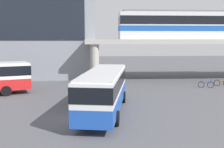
{
  "coord_description": "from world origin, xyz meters",
  "views": [
    {
      "loc": [
        1.34,
        -18.61,
        5.59
      ],
      "look_at": [
        3.02,
        7.85,
        2.2
      ],
      "focal_mm": 44.34,
      "sensor_mm": 36.0,
      "label": 1
    }
  ],
  "objects_px": {
    "train": "(200,25)",
    "bus_main": "(104,87)",
    "station_building": "(6,9)",
    "bicycle_blue": "(206,85)",
    "bicycle_brown": "(222,83)"
  },
  "relations": [
    {
      "from": "station_building",
      "to": "train",
      "type": "distance_m",
      "value": 28.5
    },
    {
      "from": "station_building",
      "to": "bicycle_blue",
      "type": "xyz_separation_m",
      "value": [
        26.04,
        -12.91,
        -9.68
      ]
    },
    {
      "from": "station_building",
      "to": "train",
      "type": "bearing_deg",
      "value": -12.13
    },
    {
      "from": "train",
      "to": "bus_main",
      "type": "height_order",
      "value": "train"
    },
    {
      "from": "bicycle_blue",
      "to": "bicycle_brown",
      "type": "xyz_separation_m",
      "value": [
        2.39,
        1.15,
        0.0
      ]
    },
    {
      "from": "bus_main",
      "to": "bicycle_brown",
      "type": "xyz_separation_m",
      "value": [
        14.46,
        11.26,
        -1.63
      ]
    },
    {
      "from": "train",
      "to": "bus_main",
      "type": "xyz_separation_m",
      "value": [
        -13.77,
        -17.06,
        -5.49
      ]
    },
    {
      "from": "bicycle_blue",
      "to": "train",
      "type": "bearing_deg",
      "value": 76.15
    },
    {
      "from": "station_building",
      "to": "bus_main",
      "type": "distance_m",
      "value": 28.11
    },
    {
      "from": "bus_main",
      "to": "bicycle_brown",
      "type": "height_order",
      "value": "bus_main"
    },
    {
      "from": "train",
      "to": "bicycle_blue",
      "type": "relative_size",
      "value": 12.58
    },
    {
      "from": "train",
      "to": "bicycle_brown",
      "type": "bearing_deg",
      "value": -83.29
    },
    {
      "from": "train",
      "to": "bicycle_blue",
      "type": "xyz_separation_m",
      "value": [
        -1.71,
        -6.94,
        -7.12
      ]
    },
    {
      "from": "bicycle_brown",
      "to": "bus_main",
      "type": "bearing_deg",
      "value": -142.08
    },
    {
      "from": "train",
      "to": "bicycle_blue",
      "type": "bearing_deg",
      "value": -103.85
    }
  ]
}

